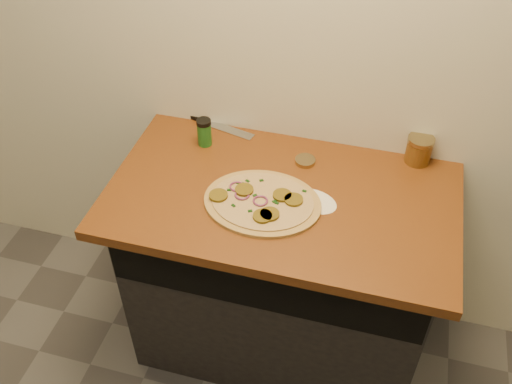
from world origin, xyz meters
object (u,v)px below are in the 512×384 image
(salsa_jar, at_px, (419,150))
(spice_shaker, at_px, (204,132))
(pizza, at_px, (262,202))
(chefs_knife, at_px, (212,123))

(salsa_jar, height_order, spice_shaker, spice_shaker)
(pizza, relative_size, salsa_jar, 3.78)
(pizza, distance_m, spice_shaker, 0.39)
(pizza, relative_size, spice_shaker, 3.62)
(chefs_knife, distance_m, spice_shaker, 0.14)
(pizza, height_order, chefs_knife, pizza)
(spice_shaker, bearing_deg, salsa_jar, 7.76)
(chefs_knife, relative_size, salsa_jar, 3.00)
(chefs_knife, distance_m, salsa_jar, 0.80)
(pizza, xyz_separation_m, chefs_knife, (-0.31, 0.39, -0.00))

